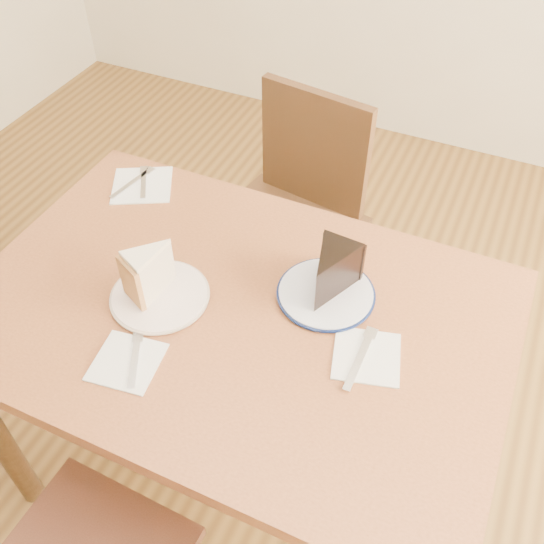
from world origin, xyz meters
The scene contains 14 objects.
ground centered at (0.00, 0.00, 0.00)m, with size 4.00×4.00×0.00m, color #472E13.
table centered at (0.00, 0.00, 0.65)m, with size 1.20×0.80×0.75m.
chair_far centered at (-0.12, 0.60, 0.49)m, with size 0.50×0.50×0.88m.
plate_cream centered at (-0.17, -0.04, 0.76)m, with size 0.21×0.21×0.01m, color white.
plate_navy centered at (0.17, 0.12, 0.76)m, with size 0.21×0.21×0.01m, color white.
carrot_cake centered at (-0.18, -0.03, 0.82)m, with size 0.07×0.11×0.11m, color beige, non-canonical shape.
chocolate_cake centered at (0.17, 0.12, 0.81)m, with size 0.10×0.14×0.10m, color black, non-canonical shape.
napkin_cream centered at (-0.14, -0.22, 0.75)m, with size 0.13×0.13×0.00m, color white.
napkin_navy centered at (0.31, 0.00, 0.75)m, with size 0.14×0.14×0.00m, color white.
napkin_spare centered at (-0.43, 0.29, 0.75)m, with size 0.16×0.16×0.00m, color white.
fork_cream centered at (-0.12, -0.21, 0.76)m, with size 0.01×0.14×0.00m, color silver.
knife_navy centered at (0.30, -0.02, 0.76)m, with size 0.02×0.17×0.00m, color silver.
fork_spare centered at (-0.43, 0.30, 0.76)m, with size 0.01×0.14×0.00m, color silver.
knife_spare centered at (-0.46, 0.28, 0.76)m, with size 0.01×0.16×0.00m, color silver.
Camera 1 is at (0.44, -0.76, 1.77)m, focal length 40.00 mm.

